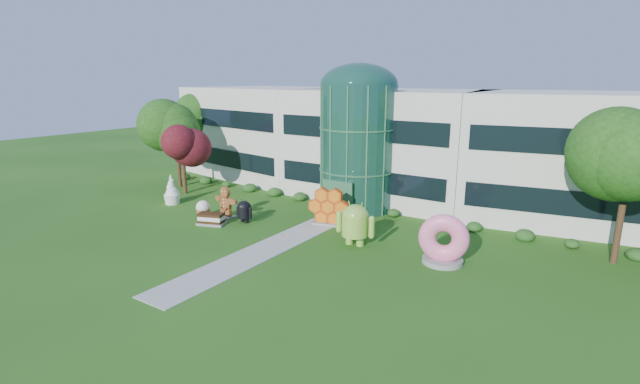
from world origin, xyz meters
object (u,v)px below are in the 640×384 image
Objects in this scene: android_green at (355,221)px; android_black at (244,210)px; donut at (444,238)px; gingerbread at (226,202)px.

android_green is 1.63× the size of android_black.
android_green reaches higher than donut.
android_black is 14.74m from donut.
gingerbread is (-16.81, -0.37, -0.29)m from donut.
android_black is 2.11m from gingerbread.
gingerbread is at bearing -178.70° from android_black.
android_black is 0.73× the size of gingerbread.
gingerbread is (-11.14, -0.18, -0.35)m from android_green.
android_green reaches higher than gingerbread.
donut reaches higher than gingerbread.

